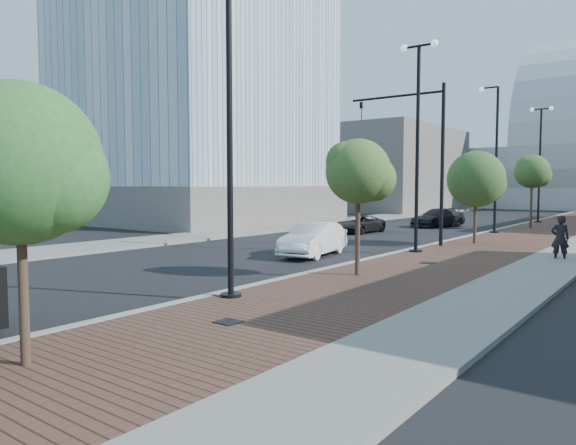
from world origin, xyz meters
The scene contains 20 objects.
sidewalk centered at (3.50, 40.00, 0.06)m, with size 7.00×140.00×0.12m, color #4C2D23.
curb centered at (0.00, 40.00, 0.07)m, with size 0.30×140.00×0.14m, color gray.
west_sidewalk centered at (-13.00, 40.00, 0.06)m, with size 4.00×140.00×0.12m, color slate.
white_sedan centered at (-2.76, 18.84, 0.72)m, with size 1.53×4.38×1.44m, color white.
dark_car_mid centered at (-6.77, 30.05, 0.56)m, with size 1.87×4.05×1.12m, color black.
dark_car_far centered at (-4.54, 37.75, 0.68)m, with size 1.91×4.71×1.37m, color black.
pedestrian centered at (6.17, 23.33, 0.94)m, with size 0.68×0.45×1.88m, color black.
streetlight_1 centered at (0.49, 10.00, 4.34)m, with size 1.44×0.56×9.21m.
streetlight_2 centered at (0.60, 22.00, 4.82)m, with size 1.72×0.56×9.28m.
streetlight_3 centered at (0.49, 34.00, 4.34)m, with size 1.44×0.56×9.21m.
streetlight_4 centered at (0.60, 46.00, 4.82)m, with size 1.72×0.56×9.28m.
traffic_mast centered at (-0.30, 25.00, 4.98)m, with size 5.09×0.20×8.00m.
tree_0 centered at (1.65, 4.02, 3.41)m, with size 2.64×2.64×4.74m.
tree_1 centered at (1.65, 15.02, 3.51)m, with size 2.21×2.13×4.59m.
tree_2 centered at (1.65, 27.02, 3.37)m, with size 2.86×2.86×4.82m.
tree_3 centered at (1.65, 39.02, 4.00)m, with size 2.35×2.30×5.17m.
tower_podium centered at (-24.00, 32.00, 1.50)m, with size 19.00×19.00×3.00m, color #615C58.
commercial_block_nw centered at (-20.00, 60.00, 5.00)m, with size 14.00×20.00×10.00m, color #67615D.
utility_cover_1 centered at (2.40, 8.00, 0.13)m, with size 0.50×0.50×0.02m, color black.
utility_cover_2 centered at (2.40, 19.00, 0.13)m, with size 0.50×0.50×0.02m, color black.
Camera 1 is at (10.24, -0.27, 3.07)m, focal length 33.24 mm.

